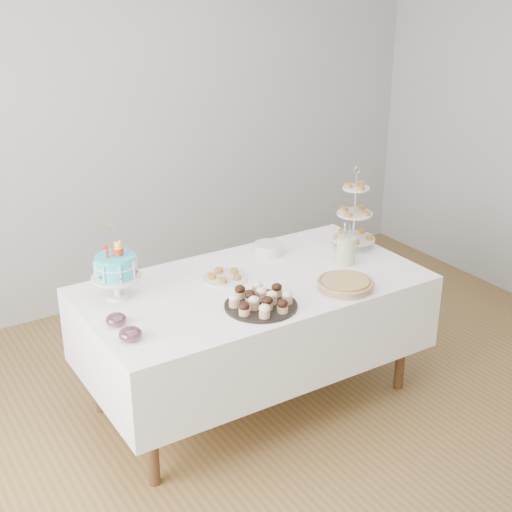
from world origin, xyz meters
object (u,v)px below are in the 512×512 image
pastry_plate (225,276)px  tiered_stand (355,214)px  pie (345,284)px  jam_bowl_b (116,320)px  utensil_pitcher (346,249)px  plate_stack (268,249)px  birthday_cake (117,278)px  jam_bowl_a (130,334)px  table (254,318)px  cupcake_tray (261,299)px

pastry_plate → tiered_stand: bearing=-0.5°
pie → pastry_plate: size_ratio=1.24×
pastry_plate → jam_bowl_b: jam_bowl_b is taller
pie → utensil_pitcher: utensil_pitcher is taller
plate_stack → jam_bowl_b: plate_stack is taller
tiered_stand → birthday_cake: bearing=175.7°
tiered_stand → utensil_pitcher: size_ratio=2.08×
jam_bowl_a → pastry_plate: bearing=26.6°
plate_stack → jam_bowl_b: (-1.14, -0.36, -0.01)m
pie → jam_bowl_b: bearing=167.4°
pie → jam_bowl_b: size_ratio=3.01×
table → pie: 0.57m
birthday_cake → pie: (1.10, -0.56, -0.08)m
tiered_stand → jam_bowl_a: 1.70m
plate_stack → jam_bowl_b: bearing=-162.2°
jam_bowl_b → pie: bearing=-12.6°
utensil_pitcher → tiered_stand: bearing=53.2°
birthday_cake → utensil_pitcher: (1.32, -0.29, -0.02)m
jam_bowl_a → utensil_pitcher: 1.46m
pastry_plate → plate_stack: bearing=23.7°
table → jam_bowl_b: bearing=-175.8°
plate_stack → pie: bearing=-82.0°
plate_stack → birthday_cake: bearing=-175.8°
table → plate_stack: 0.50m
jam_bowl_a → utensil_pitcher: bearing=7.0°
birthday_cake → pie: birthday_cake is taller
pie → jam_bowl_b: (-1.23, 0.27, 0.00)m
table → pie: bearing=-41.0°
pie → plate_stack: plate_stack is taller
table → birthday_cake: bearing=162.2°
birthday_cake → plate_stack: 1.02m
pie → table: bearing=139.0°
tiered_stand → table: bearing=-171.9°
tiered_stand → pie: bearing=-133.2°
jam_bowl_b → table: bearing=4.2°
cupcake_tray → pie: (0.51, -0.06, -0.01)m
pie → utensil_pitcher: (0.22, 0.27, 0.06)m
table → pastry_plate: size_ratio=7.53×
table → tiered_stand: (0.81, 0.12, 0.45)m
birthday_cake → tiered_stand: bearing=4.9°
tiered_stand → utensil_pitcher: tiered_stand is taller
table → pastry_plate: 0.30m
birthday_cake → tiered_stand: (1.52, -0.11, 0.11)m
birthday_cake → jam_bowl_b: size_ratio=3.90×
plate_stack → jam_bowl_b: 1.19m
pie → plate_stack: (-0.09, 0.64, 0.01)m
tiered_stand → pastry_plate: 0.94m
birthday_cake → jam_bowl_b: bearing=-104.4°
table → birthday_cake: 0.82m
pastry_plate → utensil_pitcher: utensil_pitcher is taller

